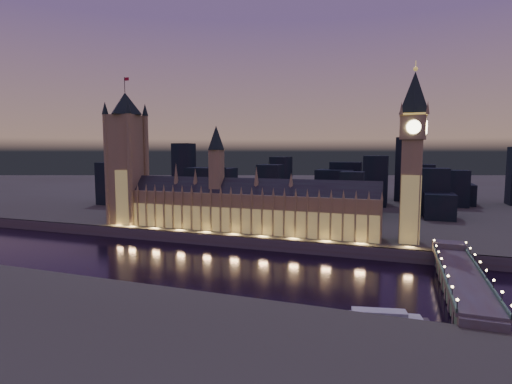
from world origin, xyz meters
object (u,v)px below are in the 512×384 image
(palace_of_westminster, at_px, (240,206))
(victoria_tower, at_px, (127,152))
(river_boat, at_px, (379,317))
(elizabeth_tower, at_px, (413,143))
(westminster_bridge, at_px, (460,279))

(palace_of_westminster, distance_m, victoria_tower, 107.69)
(victoria_tower, bearing_deg, river_boat, -29.09)
(elizabeth_tower, height_order, river_boat, elizabeth_tower)
(palace_of_westminster, xyz_separation_m, river_boat, (105.06, -113.87, -24.81))
(westminster_bridge, bearing_deg, victoria_tower, 164.74)
(river_boat, bearing_deg, elizabeth_tower, 83.48)
(westminster_bridge, relative_size, river_boat, 2.79)
(palace_of_westminster, height_order, elizabeth_tower, elizabeth_tower)
(victoria_tower, relative_size, river_boat, 2.92)
(westminster_bridge, bearing_deg, palace_of_westminster, 154.97)
(westminster_bridge, xyz_separation_m, river_boat, (-34.59, -48.66, -4.43))
(palace_of_westminster, bearing_deg, elizabeth_tower, 0.09)
(westminster_bridge, bearing_deg, elizabeth_tower, 108.25)
(westminster_bridge, bearing_deg, river_boat, -125.40)
(elizabeth_tower, xyz_separation_m, river_boat, (-13.03, -114.04, -70.59))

